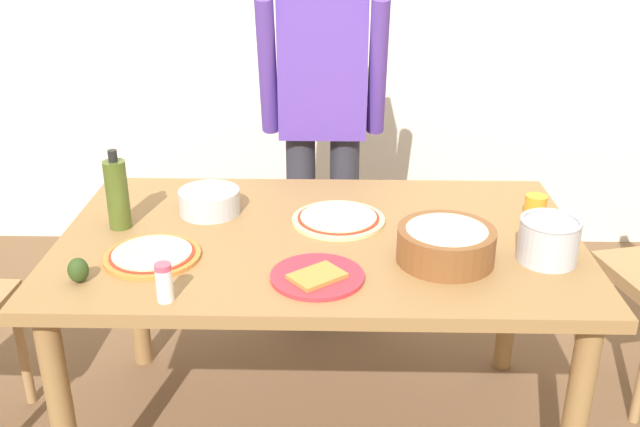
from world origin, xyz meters
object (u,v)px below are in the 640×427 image
plate_with_slice (315,276)px  mixing_bowl_steel (209,201)px  olive_oil_bottle (117,194)px  steel_pot (549,240)px  person_cook (323,112)px  pizza_raw_on_board (338,219)px  popcorn_bowl (446,241)px  salt_shaker (164,282)px  avocado (78,270)px  pizza_cooked_on_tray (152,255)px  cup_orange (535,208)px  dining_table (320,261)px

plate_with_slice → mixing_bowl_steel: size_ratio=1.30×
olive_oil_bottle → steel_pot: size_ratio=1.48×
person_cook → olive_oil_bottle: bearing=-131.3°
pizza_raw_on_board → popcorn_bowl: 0.41m
salt_shaker → steel_pot: bearing=13.4°
person_cook → mixing_bowl_steel: bearing=-121.4°
pizza_raw_on_board → steel_pot: (0.60, -0.26, 0.06)m
person_cook → avocado: size_ratio=23.14×
person_cook → salt_shaker: bearing=-108.3°
person_cook → steel_pot: size_ratio=9.34×
olive_oil_bottle → pizza_cooked_on_tray: bearing=-54.7°
steel_pot → salt_shaker: (-1.05, -0.25, -0.01)m
avocado → olive_oil_bottle: bearing=87.7°
popcorn_bowl → olive_oil_bottle: bearing=168.1°
cup_orange → salt_shaker: size_ratio=0.80×
dining_table → salt_shaker: 0.58m
dining_table → cup_orange: size_ratio=18.82×
pizza_raw_on_board → salt_shaker: salt_shaker is taller
mixing_bowl_steel → salt_shaker: (-0.02, -0.57, 0.01)m
olive_oil_bottle → cup_orange: olive_oil_bottle is taller
dining_table → pizza_cooked_on_tray: pizza_cooked_on_tray is taller
pizza_raw_on_board → olive_oil_bottle: bearing=-175.3°
olive_oil_bottle → plate_with_slice: bearing=-27.6°
olive_oil_bottle → steel_pot: (1.29, -0.20, -0.05)m
person_cook → cup_orange: person_cook is taller
person_cook → salt_shaker: person_cook is taller
plate_with_slice → dining_table: bearing=89.0°
pizza_cooked_on_tray → cup_orange: (1.17, 0.30, 0.03)m
dining_table → steel_pot: size_ratio=9.22×
person_cook → cup_orange: 0.95m
popcorn_bowl → salt_shaker: size_ratio=2.64×
popcorn_bowl → mixing_bowl_steel: bearing=155.7°
pizza_raw_on_board → mixing_bowl_steel: 0.43m
pizza_raw_on_board → pizza_cooked_on_tray: same height
plate_with_slice → salt_shaker: salt_shaker is taller
dining_table → plate_with_slice: size_ratio=6.15×
steel_pot → salt_shaker: size_ratio=1.64×
person_cook → pizza_cooked_on_tray: 1.05m
popcorn_bowl → cup_orange: popcorn_bowl is taller
person_cook → salt_shaker: (-0.38, -1.16, -0.13)m
dining_table → steel_pot: steel_pot is taller
pizza_raw_on_board → olive_oil_bottle: olive_oil_bottle is taller
person_cook → olive_oil_bottle: 0.95m
dining_table → pizza_cooked_on_tray: 0.52m
person_cook → plate_with_slice: 1.05m
pizza_raw_on_board → cup_orange: (0.63, 0.03, 0.03)m
plate_with_slice → cup_orange: bearing=30.5°
pizza_cooked_on_tray → plate_with_slice: bearing=-13.5°
mixing_bowl_steel → cup_orange: (1.06, -0.04, 0.00)m
cup_orange → salt_shaker: salt_shaker is taller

